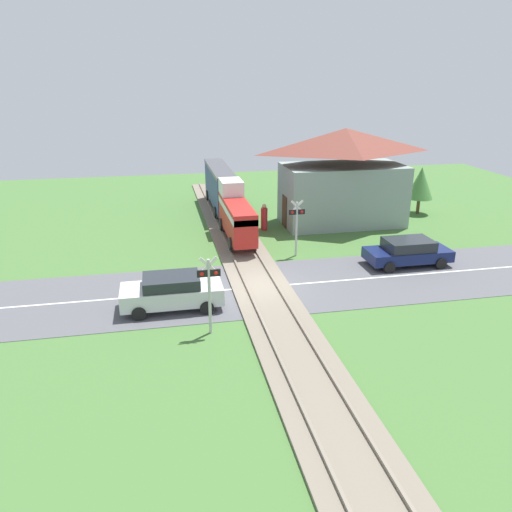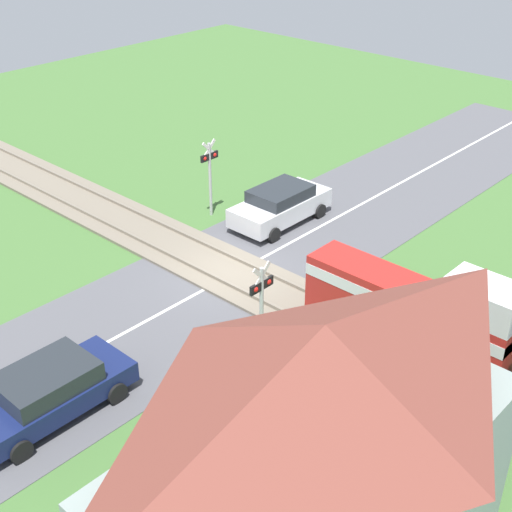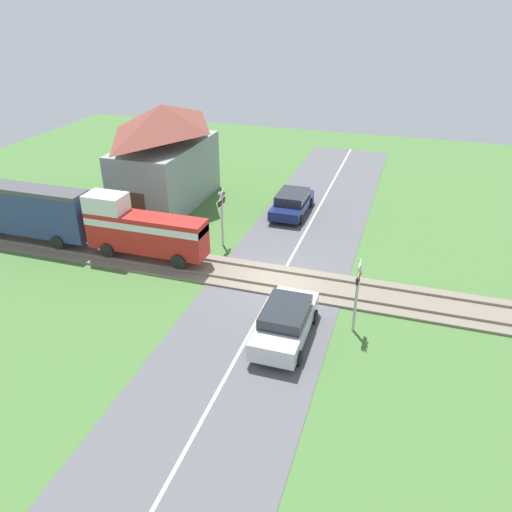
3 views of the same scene
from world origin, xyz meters
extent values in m
plane|color=#426B33|center=(0.00, 0.00, 0.00)|extent=(60.00, 60.00, 0.00)
cube|color=#515156|center=(0.00, 0.00, 0.01)|extent=(48.00, 6.40, 0.02)
cube|color=silver|center=(0.00, 0.00, 0.02)|extent=(48.00, 0.12, 0.00)
cube|color=#756B5B|center=(0.00, 0.00, 0.06)|extent=(2.80, 48.00, 0.12)
cube|color=slate|center=(-0.72, 0.00, 0.18)|extent=(0.10, 48.00, 0.12)
cube|color=slate|center=(0.72, 0.00, 0.18)|extent=(0.10, 48.00, 0.12)
cube|color=red|center=(0.00, 6.96, 1.57)|extent=(1.35, 6.31, 1.90)
cube|color=silver|center=(0.00, 6.96, 2.09)|extent=(1.37, 6.31, 0.36)
cube|color=silver|center=(0.00, 9.11, 2.97)|extent=(1.35, 2.02, 0.90)
cylinder|color=black|center=(-0.72, 4.94, 0.62)|extent=(0.14, 0.76, 0.76)
cylinder|color=black|center=(0.72, 4.94, 0.62)|extent=(0.14, 0.76, 0.76)
cylinder|color=black|center=(-0.72, 8.98, 0.62)|extent=(0.14, 0.76, 0.76)
cylinder|color=black|center=(0.72, 8.98, 0.62)|extent=(0.14, 0.76, 0.76)
cube|color=navy|center=(0.00, 14.62, 1.82)|extent=(1.35, 8.22, 2.40)
cube|color=#47474C|center=(0.00, 14.62, 3.14)|extent=(1.41, 8.22, 0.24)
cylinder|color=black|center=(-0.72, 11.99, 0.62)|extent=(0.14, 0.76, 0.76)
cylinder|color=black|center=(0.72, 11.99, 0.62)|extent=(0.14, 0.76, 0.76)
cube|color=silver|center=(-4.24, -1.44, 0.67)|extent=(4.36, 1.81, 0.74)
cube|color=#23282D|center=(-4.24, -1.44, 1.28)|extent=(2.40, 1.67, 0.47)
cylinder|color=black|center=(-2.83, -0.53, 0.30)|extent=(0.60, 0.18, 0.60)
cylinder|color=black|center=(-2.83, -2.35, 0.30)|extent=(0.60, 0.18, 0.60)
cylinder|color=black|center=(-5.66, -0.53, 0.30)|extent=(0.60, 0.18, 0.60)
cylinder|color=black|center=(-5.66, -2.35, 0.30)|extent=(0.60, 0.18, 0.60)
cube|color=#141E4C|center=(8.32, 1.44, 0.59)|extent=(4.47, 1.88, 0.58)
cube|color=#23282D|center=(8.32, 1.44, 1.15)|extent=(2.46, 1.73, 0.54)
cylinder|color=black|center=(6.87, 0.50, 0.30)|extent=(0.60, 0.18, 0.60)
cylinder|color=black|center=(6.87, 2.38, 0.30)|extent=(0.60, 0.18, 0.60)
cylinder|color=black|center=(9.77, 0.50, 0.30)|extent=(0.60, 0.18, 0.60)
cylinder|color=black|center=(9.77, 2.38, 0.30)|extent=(0.60, 0.18, 0.60)
cylinder|color=#B7B7B7|center=(-2.86, -3.98, 1.55)|extent=(0.12, 0.12, 3.11)
cube|color=black|center=(-2.86, -3.98, 2.55)|extent=(0.90, 0.08, 0.28)
sphere|color=red|center=(-3.13, -3.98, 2.55)|extent=(0.18, 0.18, 0.18)
sphere|color=red|center=(-2.59, -3.98, 2.55)|extent=(0.18, 0.18, 0.18)
cube|color=silver|center=(-2.86, -3.98, 2.86)|extent=(0.72, 0.04, 0.72)
cube|color=silver|center=(-2.86, -3.98, 2.86)|extent=(0.72, 0.04, 0.72)
cylinder|color=#B7B7B7|center=(2.86, 3.98, 1.55)|extent=(0.12, 0.12, 3.11)
cube|color=black|center=(2.86, 3.98, 2.55)|extent=(0.90, 0.08, 0.28)
sphere|color=red|center=(3.13, 3.98, 2.55)|extent=(0.18, 0.18, 0.18)
sphere|color=red|center=(2.59, 3.98, 2.55)|extent=(0.18, 0.18, 0.18)
cube|color=silver|center=(2.86, 3.98, 2.86)|extent=(0.72, 0.04, 0.72)
cube|color=silver|center=(2.86, 3.98, 2.86)|extent=(0.72, 0.04, 0.72)
cube|color=gray|center=(7.63, 9.66, 2.00)|extent=(7.94, 4.17, 4.01)
pyramid|color=brown|center=(7.63, 9.66, 5.59)|extent=(8.58, 4.50, 1.58)
cube|color=#472D1E|center=(3.64, 9.66, 1.05)|extent=(0.06, 1.10, 2.10)
cylinder|color=#B2282D|center=(2.17, 9.21, 0.74)|extent=(0.43, 0.43, 1.47)
sphere|color=tan|center=(2.17, 9.21, 1.60)|extent=(0.27, 0.27, 0.27)
cylinder|color=brown|center=(14.10, 10.99, 0.57)|extent=(0.24, 0.24, 1.14)
cone|color=#477F3D|center=(14.10, 10.99, 2.27)|extent=(1.89, 1.89, 2.27)
camera|label=1|loc=(-4.55, -21.52, 9.64)|focal=35.00mm
camera|label=2|loc=(15.26, 15.16, 12.92)|focal=50.00mm
camera|label=3|loc=(-20.07, -5.30, 12.33)|focal=35.00mm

